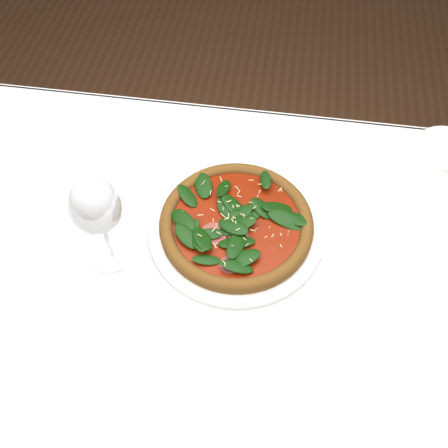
# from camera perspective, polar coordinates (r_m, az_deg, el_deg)

# --- Properties ---
(ground) EXTENTS (6.00, 6.00, 0.00)m
(ground) POSITION_cam_1_polar(r_m,az_deg,el_deg) (1.59, -2.03, -17.93)
(ground) COLOR brown
(ground) RESTS_ON ground
(dining_table) EXTENTS (1.21, 0.81, 0.75)m
(dining_table) POSITION_cam_1_polar(r_m,az_deg,el_deg) (0.99, -3.13, -6.91)
(dining_table) COLOR white
(dining_table) RESTS_ON ground
(plate) EXTENTS (0.33, 0.33, 0.01)m
(plate) POSITION_cam_1_polar(r_m,az_deg,el_deg) (0.93, 1.40, -0.43)
(plate) COLOR white
(plate) RESTS_ON dining_table
(pizza) EXTENTS (0.31, 0.31, 0.04)m
(pizza) POSITION_cam_1_polar(r_m,az_deg,el_deg) (0.92, 1.43, 0.24)
(pizza) COLOR #905B22
(pizza) RESTS_ON plate
(wine_glass) EXTENTS (0.08, 0.08, 0.20)m
(wine_glass) POSITION_cam_1_polar(r_m,az_deg,el_deg) (0.81, -14.42, 1.79)
(wine_glass) COLOR white
(wine_glass) RESTS_ON dining_table
(saucer_far) EXTENTS (0.13, 0.13, 0.01)m
(saucer_far) POSITION_cam_1_polar(r_m,az_deg,el_deg) (1.16, 24.24, 7.86)
(saucer_far) COLOR white
(saucer_far) RESTS_ON dining_table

